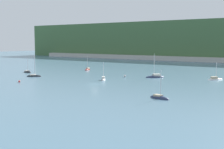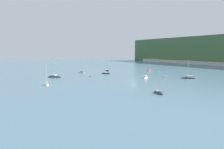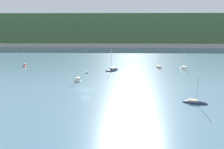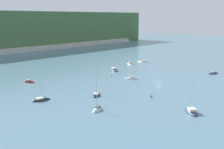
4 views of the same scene
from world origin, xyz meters
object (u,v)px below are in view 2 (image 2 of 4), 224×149
sailboat_1 (106,74)px  sailboat_7 (47,85)px  sailboat_4 (81,73)px  sailboat_8 (55,77)px  sailboat_0 (149,71)px  mooring_buoy_0 (90,76)px  sailboat_3 (146,78)px  sailboat_6 (189,78)px  mooring_buoy_1 (165,76)px  sailboat_9 (107,71)px  sailboat_2 (159,93)px

sailboat_1 → sailboat_7: 47.65m
sailboat_4 → sailboat_8: (13.83, -20.14, 0.05)m
sailboat_0 → sailboat_8: (3.17, -63.88, 0.00)m
sailboat_1 → sailboat_7: bearing=-85.8°
sailboat_1 → mooring_buoy_0: 17.05m
sailboat_8 → mooring_buoy_0: bearing=25.1°
sailboat_3 → sailboat_4: 43.43m
sailboat_3 → sailboat_1: bearing=69.4°
sailboat_6 → sailboat_8: (-37.18, -54.80, -0.01)m
sailboat_3 → sailboat_7: size_ratio=0.81×
sailboat_6 → sailboat_7: (-13.90, -64.30, -0.02)m
sailboat_8 → mooring_buoy_1: 56.10m
sailboat_0 → sailboat_1: (0.88, -33.18, -0.03)m
sailboat_0 → sailboat_6: (40.35, -9.09, 0.01)m
sailboat_1 → mooring_buoy_1: sailboat_1 is taller
sailboat_6 → sailboat_9: (-54.00, -15.25, -0.06)m
sailboat_1 → mooring_buoy_1: (29.82, 18.19, 0.34)m
sailboat_4 → mooring_buoy_1: 50.37m
sailboat_1 → mooring_buoy_1: 34.93m
sailboat_7 → mooring_buoy_0: bearing=-45.9°
sailboat_3 → mooring_buoy_1: size_ratio=8.22×
sailboat_3 → sailboat_7: (-2.74, -46.88, -0.02)m
sailboat_3 → mooring_buoy_1: 11.61m
sailboat_0 → sailboat_7: 78.01m
sailboat_2 → sailboat_8: sailboat_8 is taller
sailboat_2 → mooring_buoy_0: sailboat_2 is taller
sailboat_9 → mooring_buoy_0: bearing=-28.9°
sailboat_0 → sailboat_8: size_ratio=0.73×
sailboat_7 → mooring_buoy_1: bearing=-82.2°
sailboat_7 → sailboat_8: sailboat_8 is taller
sailboat_4 → sailboat_9: 19.64m
sailboat_2 → sailboat_4: size_ratio=1.14×
sailboat_9 → sailboat_0: bearing=75.9°
sailboat_9 → sailboat_4: bearing=-66.0°
sailboat_0 → sailboat_9: 27.90m
sailboat_0 → sailboat_1: bearing=-16.7°
sailboat_1 → sailboat_4: sailboat_1 is taller
sailboat_3 → mooring_buoy_0: bearing=103.9°
mooring_buoy_0 → sailboat_1: bearing=123.2°
sailboat_9 → mooring_buoy_1: bearing=27.1°
sailboat_9 → sailboat_7: bearing=-35.5°
sailboat_1 → sailboat_6: 46.25m
sailboat_4 → mooring_buoy_1: size_ratio=7.82×
sailboat_6 → sailboat_8: sailboat_8 is taller
sailboat_6 → sailboat_7: 65.78m
sailboat_2 → mooring_buoy_0: (-51.11, -0.22, 0.24)m
sailboat_0 → sailboat_9: bearing=-47.5°
sailboat_1 → sailboat_9: (-14.53, 8.85, -0.01)m
sailboat_1 → sailboat_4: bearing=-165.7°
sailboat_6 → mooring_buoy_0: size_ratio=15.52×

